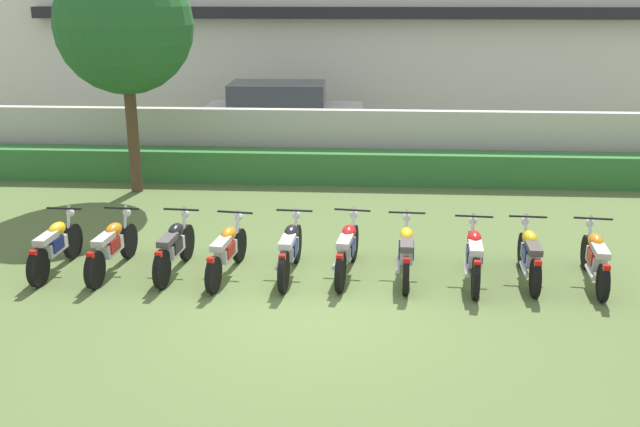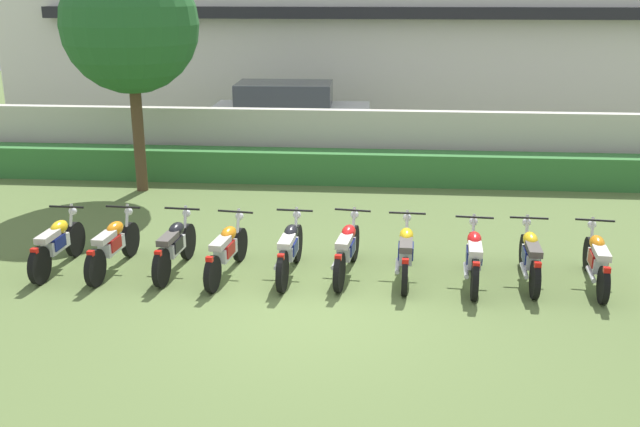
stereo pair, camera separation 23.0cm
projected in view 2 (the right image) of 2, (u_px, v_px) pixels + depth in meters
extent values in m
plane|color=#566B38|center=(311.00, 306.00, 10.35)|extent=(60.00, 60.00, 0.00)
cube|color=silver|center=(357.00, 20.00, 25.43)|extent=(23.91, 6.00, 6.77)
cube|color=black|center=(353.00, 13.00, 22.24)|extent=(20.08, 0.50, 0.36)
cube|color=#BCB7A8|center=(342.00, 143.00, 17.44)|extent=(22.71, 0.30, 1.64)
cube|color=#337033|center=(340.00, 167.00, 16.90)|extent=(18.17, 0.70, 0.76)
cube|color=silver|center=(292.00, 123.00, 20.55)|extent=(4.54, 1.95, 1.00)
cube|color=#2D333D|center=(284.00, 94.00, 20.32)|extent=(2.74, 1.76, 0.65)
cylinder|color=black|center=(347.00, 131.00, 21.46)|extent=(0.68, 0.23, 0.68)
cylinder|color=black|center=(345.00, 143.00, 19.70)|extent=(0.68, 0.23, 0.68)
cylinder|color=black|center=(244.00, 130.00, 21.65)|extent=(0.68, 0.23, 0.68)
cylinder|color=black|center=(233.00, 142.00, 19.89)|extent=(0.68, 0.23, 0.68)
cylinder|color=#4C3823|center=(138.00, 133.00, 15.97)|extent=(0.26, 0.26, 2.67)
sphere|color=#235B28|center=(130.00, 24.00, 15.25)|extent=(2.96, 2.96, 2.96)
cylinder|color=black|center=(75.00, 239.00, 12.25)|extent=(0.11, 0.61, 0.60)
cylinder|color=black|center=(40.00, 265.00, 11.09)|extent=(0.11, 0.61, 0.60)
cube|color=silver|center=(56.00, 244.00, 11.58)|extent=(0.22, 0.61, 0.22)
ellipsoid|color=yellow|center=(59.00, 227.00, 11.67)|extent=(0.24, 0.45, 0.22)
cube|color=#B2ADA3|center=(47.00, 237.00, 11.29)|extent=(0.22, 0.53, 0.10)
cube|color=red|center=(34.00, 251.00, 10.91)|extent=(0.10, 0.08, 0.08)
cylinder|color=silver|center=(71.00, 223.00, 12.07)|extent=(0.06, 0.23, 0.65)
cylinder|color=black|center=(66.00, 207.00, 11.89)|extent=(0.60, 0.06, 0.04)
sphere|color=silver|center=(73.00, 211.00, 12.12)|extent=(0.14, 0.14, 0.14)
cylinder|color=silver|center=(42.00, 257.00, 11.39)|extent=(0.09, 0.55, 0.07)
cube|color=navy|center=(54.00, 242.00, 11.51)|extent=(0.25, 0.37, 0.20)
cylinder|color=black|center=(130.00, 239.00, 12.25)|extent=(0.13, 0.60, 0.60)
cylinder|color=black|center=(95.00, 268.00, 10.99)|extent=(0.13, 0.60, 0.60)
cube|color=silver|center=(112.00, 245.00, 11.53)|extent=(0.24, 0.61, 0.22)
ellipsoid|color=orange|center=(115.00, 229.00, 11.62)|extent=(0.25, 0.45, 0.22)
cube|color=#B2ADA3|center=(104.00, 238.00, 11.25)|extent=(0.24, 0.53, 0.10)
cube|color=red|center=(91.00, 253.00, 10.81)|extent=(0.11, 0.09, 0.08)
cylinder|color=silver|center=(127.00, 223.00, 12.07)|extent=(0.07, 0.23, 0.65)
cylinder|color=black|center=(123.00, 207.00, 11.89)|extent=(0.60, 0.08, 0.04)
sphere|color=silver|center=(129.00, 211.00, 12.12)|extent=(0.14, 0.14, 0.14)
cylinder|color=silver|center=(99.00, 258.00, 11.35)|extent=(0.11, 0.55, 0.07)
cube|color=#A51414|center=(110.00, 243.00, 11.47)|extent=(0.27, 0.38, 0.20)
cylinder|color=black|center=(188.00, 241.00, 12.13)|extent=(0.13, 0.62, 0.61)
cylinder|color=black|center=(162.00, 268.00, 10.97)|extent=(0.13, 0.62, 0.61)
cube|color=silver|center=(174.00, 246.00, 11.46)|extent=(0.24, 0.61, 0.22)
ellipsoid|color=black|center=(176.00, 230.00, 11.55)|extent=(0.25, 0.45, 0.22)
cube|color=#4C4742|center=(168.00, 239.00, 11.18)|extent=(0.24, 0.53, 0.10)
cube|color=red|center=(158.00, 253.00, 10.79)|extent=(0.11, 0.09, 0.08)
cylinder|color=silver|center=(185.00, 225.00, 11.95)|extent=(0.07, 0.23, 0.65)
cylinder|color=black|center=(182.00, 209.00, 11.77)|extent=(0.60, 0.08, 0.04)
sphere|color=silver|center=(187.00, 213.00, 12.00)|extent=(0.14, 0.14, 0.14)
cylinder|color=silver|center=(162.00, 259.00, 11.28)|extent=(0.11, 0.55, 0.07)
cube|color=black|center=(172.00, 244.00, 11.40)|extent=(0.26, 0.38, 0.20)
cylinder|color=black|center=(240.00, 244.00, 12.04)|extent=(0.16, 0.58, 0.57)
cylinder|color=black|center=(213.00, 274.00, 10.79)|extent=(0.16, 0.58, 0.57)
cube|color=silver|center=(226.00, 251.00, 11.32)|extent=(0.27, 0.62, 0.22)
ellipsoid|color=orange|center=(229.00, 234.00, 11.41)|extent=(0.27, 0.46, 0.22)
cube|color=#B2ADA3|center=(220.00, 243.00, 11.05)|extent=(0.26, 0.54, 0.10)
cube|color=red|center=(209.00, 259.00, 10.61)|extent=(0.11, 0.09, 0.08)
cylinder|color=silver|center=(238.00, 228.00, 11.86)|extent=(0.08, 0.23, 0.65)
cylinder|color=black|center=(235.00, 212.00, 11.68)|extent=(0.60, 0.11, 0.04)
sphere|color=silver|center=(239.00, 216.00, 11.91)|extent=(0.14, 0.14, 0.14)
cylinder|color=silver|center=(214.00, 263.00, 11.15)|extent=(0.14, 0.55, 0.07)
cube|color=#A51414|center=(225.00, 249.00, 11.26)|extent=(0.28, 0.39, 0.20)
cylinder|color=black|center=(297.00, 243.00, 12.00)|extent=(0.13, 0.64, 0.64)
cylinder|color=black|center=(282.00, 272.00, 10.79)|extent=(0.13, 0.64, 0.64)
cube|color=silver|center=(289.00, 249.00, 11.31)|extent=(0.23, 0.61, 0.22)
ellipsoid|color=black|center=(291.00, 232.00, 11.40)|extent=(0.24, 0.45, 0.22)
cube|color=beige|center=(287.00, 241.00, 11.03)|extent=(0.23, 0.53, 0.10)
cube|color=red|center=(281.00, 257.00, 10.61)|extent=(0.10, 0.09, 0.08)
cylinder|color=silver|center=(296.00, 227.00, 11.82)|extent=(0.06, 0.23, 0.65)
cylinder|color=black|center=(295.00, 210.00, 11.64)|extent=(0.60, 0.07, 0.04)
sphere|color=silver|center=(297.00, 215.00, 11.87)|extent=(0.14, 0.14, 0.14)
cylinder|color=silver|center=(279.00, 262.00, 11.13)|extent=(0.10, 0.55, 0.07)
cube|color=navy|center=(289.00, 247.00, 11.24)|extent=(0.26, 0.37, 0.20)
cylinder|color=black|center=(354.00, 243.00, 12.05)|extent=(0.17, 0.62, 0.61)
cylinder|color=black|center=(339.00, 272.00, 10.80)|extent=(0.17, 0.62, 0.61)
cube|color=silver|center=(347.00, 249.00, 11.33)|extent=(0.28, 0.62, 0.22)
ellipsoid|color=red|center=(349.00, 232.00, 11.42)|extent=(0.27, 0.46, 0.22)
cube|color=#B2ADA3|center=(344.00, 242.00, 11.06)|extent=(0.26, 0.54, 0.10)
cube|color=red|center=(338.00, 257.00, 10.62)|extent=(0.11, 0.09, 0.08)
cylinder|color=silver|center=(353.00, 227.00, 11.87)|extent=(0.08, 0.23, 0.65)
cylinder|color=black|center=(353.00, 210.00, 11.69)|extent=(0.60, 0.11, 0.04)
sphere|color=silver|center=(355.00, 215.00, 11.92)|extent=(0.14, 0.14, 0.14)
cylinder|color=silver|center=(336.00, 262.00, 11.16)|extent=(0.14, 0.55, 0.07)
cube|color=navy|center=(346.00, 247.00, 11.27)|extent=(0.28, 0.39, 0.20)
cylinder|color=black|center=(406.00, 246.00, 11.95)|extent=(0.12, 0.58, 0.58)
cylinder|color=black|center=(405.00, 276.00, 10.69)|extent=(0.12, 0.58, 0.58)
cube|color=silver|center=(406.00, 253.00, 11.23)|extent=(0.23, 0.61, 0.22)
ellipsoid|color=yellow|center=(406.00, 235.00, 11.32)|extent=(0.24, 0.45, 0.22)
cube|color=#4C4742|center=(406.00, 245.00, 10.95)|extent=(0.22, 0.53, 0.10)
cube|color=red|center=(405.00, 261.00, 10.51)|extent=(0.10, 0.08, 0.08)
cylinder|color=silver|center=(407.00, 230.00, 11.77)|extent=(0.06, 0.23, 0.65)
cylinder|color=black|center=(407.00, 213.00, 11.59)|extent=(0.60, 0.06, 0.04)
sphere|color=silver|center=(407.00, 218.00, 11.82)|extent=(0.14, 0.14, 0.14)
cylinder|color=silver|center=(397.00, 266.00, 11.05)|extent=(0.09, 0.55, 0.07)
cube|color=navy|center=(406.00, 251.00, 11.17)|extent=(0.26, 0.37, 0.20)
cylinder|color=black|center=(472.00, 251.00, 11.68)|extent=(0.14, 0.62, 0.62)
cylinder|color=black|center=(475.00, 280.00, 10.51)|extent=(0.14, 0.62, 0.62)
cube|color=silver|center=(474.00, 257.00, 11.00)|extent=(0.25, 0.61, 0.22)
ellipsoid|color=red|center=(474.00, 239.00, 11.09)|extent=(0.25, 0.46, 0.22)
cube|color=beige|center=(475.00, 249.00, 10.72)|extent=(0.24, 0.53, 0.10)
cube|color=red|center=(476.00, 265.00, 10.33)|extent=(0.11, 0.09, 0.08)
cylinder|color=silver|center=(473.00, 234.00, 11.50)|extent=(0.07, 0.23, 0.65)
cylinder|color=black|center=(475.00, 217.00, 11.32)|extent=(0.60, 0.08, 0.04)
sphere|color=silver|center=(474.00, 222.00, 11.55)|extent=(0.14, 0.14, 0.14)
cylinder|color=silver|center=(466.00, 270.00, 10.83)|extent=(0.11, 0.55, 0.07)
cube|color=navy|center=(474.00, 255.00, 10.94)|extent=(0.27, 0.38, 0.20)
cylinder|color=black|center=(524.00, 251.00, 11.72)|extent=(0.12, 0.58, 0.57)
cylinder|color=black|center=(535.00, 280.00, 10.57)|extent=(0.12, 0.58, 0.57)
cube|color=silver|center=(531.00, 257.00, 11.05)|extent=(0.23, 0.61, 0.22)
ellipsoid|color=yellow|center=(530.00, 240.00, 11.14)|extent=(0.24, 0.45, 0.22)
cube|color=#4C4742|center=(534.00, 250.00, 10.77)|extent=(0.23, 0.53, 0.10)
cube|color=red|center=(538.00, 265.00, 10.39)|extent=(0.10, 0.09, 0.08)
cylinder|color=silver|center=(527.00, 235.00, 11.54)|extent=(0.06, 0.23, 0.65)
cylinder|color=black|center=(529.00, 218.00, 11.36)|extent=(0.60, 0.07, 0.04)
sphere|color=silver|center=(527.00, 222.00, 11.59)|extent=(0.14, 0.14, 0.14)
cylinder|color=silver|center=(524.00, 270.00, 10.87)|extent=(0.10, 0.55, 0.07)
cube|color=navy|center=(531.00, 255.00, 10.99)|extent=(0.26, 0.37, 0.20)
cylinder|color=black|center=(589.00, 254.00, 11.63)|extent=(0.15, 0.57, 0.56)
cylinder|color=black|center=(603.00, 285.00, 10.40)|extent=(0.15, 0.57, 0.56)
cube|color=silver|center=(597.00, 261.00, 10.92)|extent=(0.26, 0.62, 0.22)
ellipsoid|color=orange|center=(597.00, 243.00, 11.01)|extent=(0.27, 0.46, 0.22)
cube|color=beige|center=(602.00, 253.00, 10.64)|extent=(0.25, 0.54, 0.10)
cube|color=red|center=(607.00, 270.00, 10.22)|extent=(0.11, 0.09, 0.08)
cylinder|color=silver|center=(592.00, 237.00, 11.45)|extent=(0.07, 0.23, 0.65)
cylinder|color=black|center=(595.00, 220.00, 11.26)|extent=(0.60, 0.10, 0.04)
sphere|color=silver|center=(592.00, 225.00, 11.49)|extent=(0.14, 0.14, 0.14)
cylinder|color=silver|center=(591.00, 274.00, 10.75)|extent=(0.13, 0.55, 0.07)
cube|color=#A51414|center=(598.00, 259.00, 10.86)|extent=(0.28, 0.38, 0.20)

